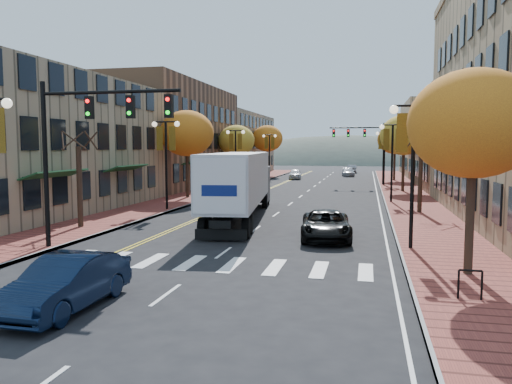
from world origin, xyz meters
The scene contains 30 objects.
ground centered at (0.00, 0.00, 0.00)m, with size 200.00×200.00×0.00m, color black.
sidewalk_left centered at (-9.00, 32.50, 0.07)m, with size 4.00×85.00×0.15m, color brown.
sidewalk_right centered at (9.00, 32.50, 0.07)m, with size 4.00×85.00×0.15m, color brown.
building_left_near centered at (-17.00, 13.00, 4.50)m, with size 12.00×22.00×9.00m, color #9E8966.
building_left_mid centered at (-17.00, 36.00, 5.50)m, with size 12.00×24.00×11.00m, color brown.
building_left_far centered at (-17.00, 61.00, 4.75)m, with size 12.00×26.00×9.50m, color #9E8966.
building_right_mid centered at (18.50, 42.00, 5.00)m, with size 15.00×24.00×10.00m, color brown.
building_right_far centered at (18.50, 64.00, 5.50)m, with size 15.00×20.00×11.00m, color #9E8966.
tree_left_a centered at (-9.00, 8.00, 2.25)m, with size 0.28×0.28×4.20m.
tree_left_b centered at (-9.00, 24.00, 5.45)m, with size 4.48×4.48×7.21m.
tree_left_c centered at (-9.00, 40.00, 5.05)m, with size 4.16×4.16×6.69m.
tree_left_d centered at (-9.00, 58.00, 5.60)m, with size 4.61×4.61×7.42m.
tree_right_a centered at (9.00, 2.00, 5.05)m, with size 4.16×4.16×6.69m.
tree_right_b centered at (9.00, 18.00, 2.25)m, with size 0.28×0.28×4.20m.
tree_right_c centered at (9.00, 34.00, 5.45)m, with size 4.48×4.48×7.21m.
tree_right_d centered at (9.00, 50.00, 5.29)m, with size 4.35×4.35×7.00m.
lamp_left_b centered at (-7.50, 16.00, 4.29)m, with size 1.96×0.36×6.05m.
lamp_left_c centered at (-7.50, 34.00, 4.29)m, with size 1.96×0.36×6.05m.
lamp_left_d centered at (-7.50, 52.00, 4.29)m, with size 1.96×0.36×6.05m.
lamp_right_a centered at (7.50, 6.00, 4.29)m, with size 1.96×0.36×6.05m.
lamp_right_b centered at (7.50, 24.00, 4.29)m, with size 1.96×0.36×6.05m.
lamp_right_c centered at (7.50, 42.00, 4.29)m, with size 1.96×0.36×6.05m.
traffic_mast_near centered at (-5.48, 3.00, 4.92)m, with size 6.10×0.35×7.00m.
traffic_mast_far centered at (5.48, 42.00, 4.92)m, with size 6.10×0.34×7.00m.
semi_truck centered at (-1.72, 13.54, 2.33)m, with size 4.56×16.12×3.98m.
navy_sedan centered at (-2.06, -3.79, 0.72)m, with size 1.52×4.36×1.44m, color black.
black_suv centered at (3.84, 7.94, 0.68)m, with size 2.25×4.88×1.36m, color black.
car_far_white centered at (-3.89, 51.66, 0.70)m, with size 1.64×4.08×1.39m, color white.
car_far_silver centered at (2.90, 59.73, 0.63)m, with size 1.76×4.32×1.25m, color #ADAEB5.
car_far_oncoming centered at (3.16, 70.25, 0.66)m, with size 1.41×4.03×1.33m, color #A2A1A9.
Camera 1 is at (5.69, -15.34, 4.31)m, focal length 35.00 mm.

